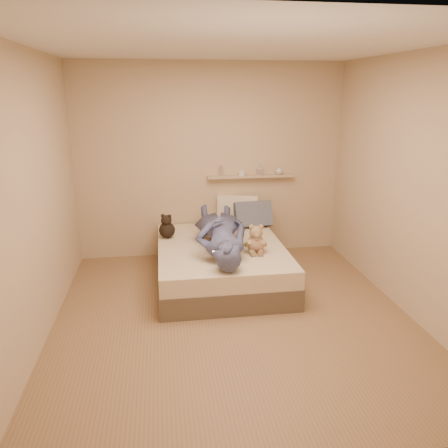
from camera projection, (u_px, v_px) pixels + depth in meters
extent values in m
plane|color=#8B6448|center=(233.00, 317.00, 4.48)|extent=(3.80, 3.80, 0.00)
plane|color=silver|center=(235.00, 45.00, 3.72)|extent=(3.80, 3.80, 0.00)
plane|color=tan|center=(211.00, 162.00, 5.90)|extent=(3.60, 0.00, 3.60)
plane|color=tan|center=(294.00, 273.00, 2.31)|extent=(3.60, 0.00, 3.60)
plane|color=tan|center=(33.00, 200.00, 3.85)|extent=(0.00, 3.80, 3.80)
plane|color=tan|center=(412.00, 187.00, 4.35)|extent=(0.00, 3.80, 3.80)
cube|color=brown|center=(221.00, 270.00, 5.33)|extent=(1.50, 1.90, 0.25)
cube|color=beige|center=(221.00, 253.00, 5.26)|extent=(1.48, 1.88, 0.20)
cube|color=silver|center=(220.00, 250.00, 4.63)|extent=(0.18, 0.09, 0.06)
cube|color=black|center=(220.00, 249.00, 4.62)|extent=(0.10, 0.05, 0.03)
sphere|color=tan|center=(256.00, 244.00, 4.97)|extent=(0.21, 0.21, 0.21)
sphere|color=#A18058|center=(256.00, 233.00, 4.92)|extent=(0.15, 0.15, 0.15)
sphere|color=tan|center=(251.00, 227.00, 4.89)|extent=(0.06, 0.06, 0.06)
sphere|color=#9A6F54|center=(261.00, 227.00, 4.90)|extent=(0.06, 0.06, 0.06)
sphere|color=#937051|center=(257.00, 236.00, 4.86)|extent=(0.06, 0.06, 0.06)
cylinder|color=tan|center=(248.00, 243.00, 4.94)|extent=(0.08, 0.14, 0.12)
cylinder|color=#A78359|center=(264.00, 243.00, 4.95)|extent=(0.10, 0.14, 0.12)
cylinder|color=olive|center=(252.00, 252.00, 4.91)|extent=(0.08, 0.14, 0.07)
cylinder|color=#876448|center=(261.00, 252.00, 4.91)|extent=(0.10, 0.15, 0.07)
cylinder|color=beige|center=(256.00, 238.00, 4.93)|extent=(0.12, 0.12, 0.02)
sphere|color=black|center=(167.00, 230.00, 5.47)|extent=(0.20, 0.20, 0.20)
sphere|color=black|center=(166.00, 220.00, 5.42)|extent=(0.13, 0.13, 0.13)
sphere|color=black|center=(163.00, 216.00, 5.41)|extent=(0.05, 0.05, 0.05)
sphere|color=black|center=(170.00, 216.00, 5.39)|extent=(0.05, 0.05, 0.05)
cube|color=beige|center=(238.00, 210.00, 6.01)|extent=(0.59, 0.35, 0.42)
cube|color=slate|center=(253.00, 214.00, 5.91)|extent=(0.52, 0.31, 0.37)
imported|color=#4E547B|center=(220.00, 232.00, 5.08)|extent=(0.69, 1.70, 0.40)
cube|color=tan|center=(251.00, 176.00, 5.98)|extent=(1.20, 0.12, 0.03)
cylinder|color=silver|center=(221.00, 171.00, 5.89)|extent=(0.04, 0.04, 0.15)
cylinder|color=silver|center=(242.00, 173.00, 5.95)|extent=(0.09, 0.09, 0.06)
imported|color=silver|center=(260.00, 169.00, 5.97)|extent=(0.09, 0.09, 0.16)
imported|color=silver|center=(279.00, 170.00, 6.01)|extent=(0.11, 0.11, 0.13)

